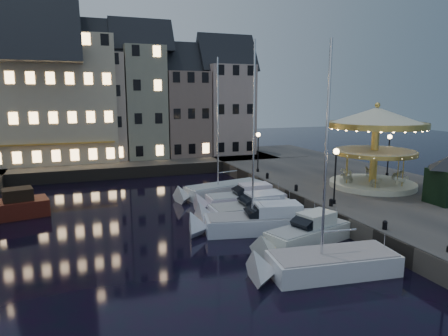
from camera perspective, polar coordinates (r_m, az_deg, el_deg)
name	(u,v)px	position (r m, az deg, el deg)	size (l,w,h in m)	color
ground	(251,236)	(27.20, 3.88, -9.65)	(160.00, 160.00, 0.00)	black
quay_east	(363,190)	(39.16, 19.25, -2.99)	(16.00, 56.00, 1.30)	#474442
quay_north	(101,166)	(52.10, -17.11, 0.34)	(44.00, 12.00, 1.30)	#474442
quaywall_e	(287,198)	(34.73, 8.94, -4.19)	(0.15, 44.00, 1.30)	#47423A
quaywall_n	(123,173)	(46.35, -14.22, -0.72)	(48.00, 0.15, 1.30)	#47423A
streetlamp_b	(335,168)	(30.53, 15.64, 0.01)	(0.44, 0.44, 4.17)	black
streetlamp_c	(258,146)	(42.08, 4.90, 3.11)	(0.44, 0.44, 4.17)	black
streetlamp_d	(389,149)	(42.99, 22.49, 2.51)	(0.44, 0.44, 4.17)	black
bollard_a	(385,225)	(26.20, 22.00, -7.50)	(0.30, 0.30, 0.57)	black
bollard_b	(331,202)	(30.30, 15.04, -4.71)	(0.30, 0.30, 0.57)	black
bollard_c	(296,187)	(34.37, 10.27, -2.75)	(0.30, 0.30, 0.57)	black
bollard_d	(267,175)	(39.10, 6.21, -1.06)	(0.30, 0.30, 0.57)	black
townhouse_nb	(45,104)	(53.45, -24.23, 8.36)	(6.16, 8.00, 13.80)	slate
townhouse_nc	(97,99)	(53.38, -17.70, 9.31)	(6.82, 8.00, 14.80)	tan
townhouse_nd	(143,95)	(53.95, -11.53, 10.13)	(5.50, 8.00, 15.80)	gray
townhouse_ne	(184,107)	(55.07, -5.80, 8.72)	(6.16, 8.00, 12.80)	#7F685F
townhouse_nf	(225,103)	(56.86, 0.18, 9.32)	(6.82, 8.00, 13.80)	#AF968E
hotel_corner	(44,91)	(53.44, -24.29, 9.97)	(17.60, 9.00, 16.80)	beige
motorboat_a	(323,265)	(22.12, 13.91, -13.28)	(7.87, 3.41, 13.06)	silver
motorboat_b	(304,235)	(25.83, 11.33, -9.43)	(7.07, 3.79, 2.15)	silver
motorboat_c	(258,222)	(27.88, 4.92, -7.68)	(9.23, 4.04, 12.22)	silver
motorboat_d	(249,211)	(30.50, 3.63, -6.15)	(7.76, 2.57, 2.15)	silver
motorboat_e	(241,200)	(33.59, 2.51, -4.59)	(7.67, 2.49, 2.15)	silver
motorboat_f	(220,191)	(37.20, -0.62, -3.28)	(8.78, 4.01, 11.63)	silver
carousel	(376,132)	(37.09, 20.87, 4.85)	(8.45, 8.45, 7.40)	beige
ticket_kiosk	(447,172)	(33.78, 29.30, -0.47)	(3.48, 3.48, 4.08)	black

